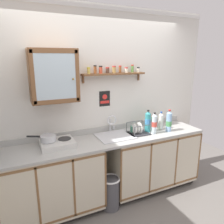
# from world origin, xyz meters

# --- Properties ---
(floor) EXTENTS (5.84, 5.84, 0.00)m
(floor) POSITION_xyz_m (0.00, 0.00, 0.00)
(floor) COLOR slate
(floor) RESTS_ON ground
(back_wall) EXTENTS (3.44, 0.07, 2.66)m
(back_wall) POSITION_xyz_m (0.00, 0.60, 1.34)
(back_wall) COLOR silver
(back_wall) RESTS_ON ground
(lower_cabinet_run) EXTENTS (1.23, 0.58, 0.90)m
(lower_cabinet_run) POSITION_xyz_m (-0.80, 0.29, 0.45)
(lower_cabinet_run) COLOR black
(lower_cabinet_run) RESTS_ON ground
(lower_cabinet_run_right) EXTENTS (1.40, 0.58, 0.90)m
(lower_cabinet_run_right) POSITION_xyz_m (0.71, 0.29, 0.45)
(lower_cabinet_run_right) COLOR black
(lower_cabinet_run_right) RESTS_ON ground
(countertop) EXTENTS (2.80, 0.60, 0.03)m
(countertop) POSITION_xyz_m (0.00, 0.29, 0.92)
(countertop) COLOR #B2B2AD
(countertop) RESTS_ON lower_cabinet_run
(backsplash) EXTENTS (2.80, 0.02, 0.08)m
(backsplash) POSITION_xyz_m (0.00, 0.56, 0.97)
(backsplash) COLOR #B2B2AD
(backsplash) RESTS_ON countertop
(sink) EXTENTS (0.49, 0.45, 0.37)m
(sink) POSITION_xyz_m (0.09, 0.32, 0.91)
(sink) COLOR silver
(sink) RESTS_ON countertop
(hot_plate_stove) EXTENTS (0.41, 0.34, 0.07)m
(hot_plate_stove) POSITION_xyz_m (-0.70, 0.32, 0.97)
(hot_plate_stove) COLOR silver
(hot_plate_stove) RESTS_ON countertop
(saucepan) EXTENTS (0.34, 0.22, 0.07)m
(saucepan) POSITION_xyz_m (-0.80, 0.35, 1.04)
(saucepan) COLOR silver
(saucepan) RESTS_ON hot_plate_stove
(bottle_water_blue_0) EXTENTS (0.08, 0.08, 0.33)m
(bottle_water_blue_0) POSITION_xyz_m (0.90, 0.17, 1.08)
(bottle_water_blue_0) COLOR #8CB7E0
(bottle_water_blue_0) RESTS_ON countertop
(bottle_soda_green_1) EXTENTS (0.08, 0.08, 0.26)m
(bottle_soda_green_1) POSITION_xyz_m (0.71, 0.29, 1.05)
(bottle_soda_green_1) COLOR #4CB266
(bottle_soda_green_1) RESTS_ON countertop
(bottle_water_clear_2) EXTENTS (0.07, 0.07, 0.31)m
(bottle_water_clear_2) POSITION_xyz_m (0.65, 0.19, 1.08)
(bottle_water_clear_2) COLOR silver
(bottle_water_clear_2) RESTS_ON countertop
(bottle_detergent_teal_3) EXTENTS (0.08, 0.08, 0.33)m
(bottle_detergent_teal_3) POSITION_xyz_m (0.60, 0.28, 1.09)
(bottle_detergent_teal_3) COLOR teal
(bottle_detergent_teal_3) RESTS_ON countertop
(bottle_opaque_white_4) EXTENTS (0.07, 0.07, 0.27)m
(bottle_opaque_white_4) POSITION_xyz_m (0.86, 0.30, 1.06)
(bottle_opaque_white_4) COLOR white
(bottle_opaque_white_4) RESTS_ON countertop
(bottle_juice_amber_5) EXTENTS (0.06, 0.06, 0.23)m
(bottle_juice_amber_5) POSITION_xyz_m (0.79, 0.39, 1.03)
(bottle_juice_amber_5) COLOR gold
(bottle_juice_amber_5) RESTS_ON countertop
(dish_rack) EXTENTS (0.29, 0.25, 0.17)m
(dish_rack) POSITION_xyz_m (0.43, 0.27, 0.97)
(dish_rack) COLOR #333338
(dish_rack) RESTS_ON countertop
(mug) EXTENTS (0.09, 0.13, 0.10)m
(mug) POSITION_xyz_m (0.40, 0.33, 0.98)
(mug) COLOR #337259
(mug) RESTS_ON countertop
(wall_cabinet) EXTENTS (0.55, 0.32, 0.63)m
(wall_cabinet) POSITION_xyz_m (-0.67, 0.42, 1.78)
(wall_cabinet) COLOR brown
(spice_shelf) EXTENTS (0.92, 0.14, 0.23)m
(spice_shelf) POSITION_xyz_m (0.16, 0.50, 1.79)
(spice_shelf) COLOR brown
(warning_sign) EXTENTS (0.16, 0.01, 0.22)m
(warning_sign) POSITION_xyz_m (0.05, 0.57, 1.42)
(warning_sign) COLOR black
(trash_bin) EXTENTS (0.26, 0.26, 0.45)m
(trash_bin) POSITION_xyz_m (-0.08, 0.09, 0.23)
(trash_bin) COLOR #4C4C51
(trash_bin) RESTS_ON ground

